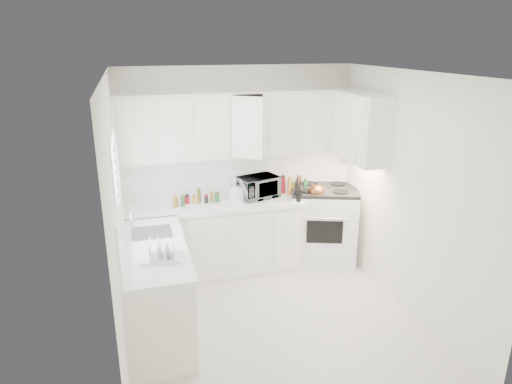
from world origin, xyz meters
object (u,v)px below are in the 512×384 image
object	(u,v)px
stove	(323,214)
utensil_crock	(299,187)
microwave	(258,185)
dish_rack	(161,249)
tea_kettle	(316,191)
rice_cooker	(238,191)

from	to	relation	value
stove	utensil_crock	bearing A→B (deg)	-138.60
microwave	dish_rack	xyz separation A→B (m)	(-1.35, -1.46, -0.07)
stove	microwave	bearing A→B (deg)	-167.42
utensil_crock	dish_rack	size ratio (longest dim) A/B	0.99
microwave	utensil_crock	bearing A→B (deg)	-48.58
tea_kettle	dish_rack	distance (m)	2.37
tea_kettle	dish_rack	world-z (taller)	tea_kettle
stove	dish_rack	xyz separation A→B (m)	(-2.23, -1.36, 0.39)
stove	tea_kettle	distance (m)	0.46
tea_kettle	rice_cooker	distance (m)	1.00
rice_cooker	utensil_crock	size ratio (longest dim) A/B	0.64
utensil_crock	microwave	bearing A→B (deg)	148.60
stove	microwave	xyz separation A→B (m)	(-0.88, 0.10, 0.46)
microwave	dish_rack	bearing A→B (deg)	-149.83
rice_cooker	dish_rack	size ratio (longest dim) A/B	0.63
stove	tea_kettle	world-z (taller)	stove
utensil_crock	dish_rack	distance (m)	2.16
utensil_crock	stove	bearing A→B (deg)	22.32
rice_cooker	microwave	bearing A→B (deg)	20.33
microwave	rice_cooker	size ratio (longest dim) A/B	2.18
rice_cooker	dish_rack	world-z (taller)	rice_cooker
tea_kettle	rice_cooker	world-z (taller)	rice_cooker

